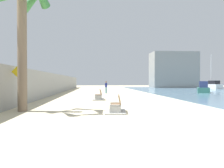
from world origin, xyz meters
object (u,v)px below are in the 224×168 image
at_px(palm_tree, 21,12).
at_px(pedestrian_sign, 18,82).
at_px(bench_far, 98,97).
at_px(bench_near, 116,108).
at_px(person_walking, 106,86).
at_px(boat_outer, 212,86).
at_px(boat_nearest, 203,88).

height_order(palm_tree, pedestrian_sign, palm_tree).
bearing_deg(bench_far, bench_near, -84.13).
bearing_deg(palm_tree, pedestrian_sign, 117.17).
xyz_separation_m(person_walking, boat_outer, (24.74, 15.61, -0.27)).
distance_m(person_walking, boat_outer, 29.26).
xyz_separation_m(bench_near, bench_far, (-0.85, 8.27, 0.00)).
bearing_deg(person_walking, palm_tree, -107.96).
relative_size(person_walking, boat_nearest, 0.36).
xyz_separation_m(bench_near, person_walking, (0.40, 18.58, 0.80)).
bearing_deg(person_walking, boat_outer, 32.24).
distance_m(palm_tree, bench_far, 10.33).
relative_size(palm_tree, boat_nearest, 1.61).
xyz_separation_m(bench_far, person_walking, (1.25, 10.31, 0.80)).
relative_size(person_walking, boat_outer, 0.23).
bearing_deg(boat_outer, person_walking, -147.76).
height_order(palm_tree, boat_outer, palm_tree).
bearing_deg(palm_tree, bench_near, -8.10).
bearing_deg(boat_outer, pedestrian_sign, -133.92).
height_order(boat_outer, pedestrian_sign, boat_outer).
bearing_deg(bench_far, boat_outer, 44.92).
bearing_deg(bench_near, person_walking, 88.78).
bearing_deg(bench_far, palm_tree, -121.11).
relative_size(bench_near, boat_outer, 0.28).
height_order(bench_far, boat_outer, boat_outer).
height_order(bench_near, person_walking, person_walking).
bearing_deg(person_walking, pedestrian_sign, -110.85).
bearing_deg(palm_tree, bench_far, 58.89).
height_order(boat_nearest, pedestrian_sign, pedestrian_sign).
xyz_separation_m(bench_far, pedestrian_sign, (-5.11, -6.38, 1.49)).
distance_m(palm_tree, boat_nearest, 28.08).
bearing_deg(palm_tree, person_walking, 72.04).
bearing_deg(bench_near, boat_outer, 53.67).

